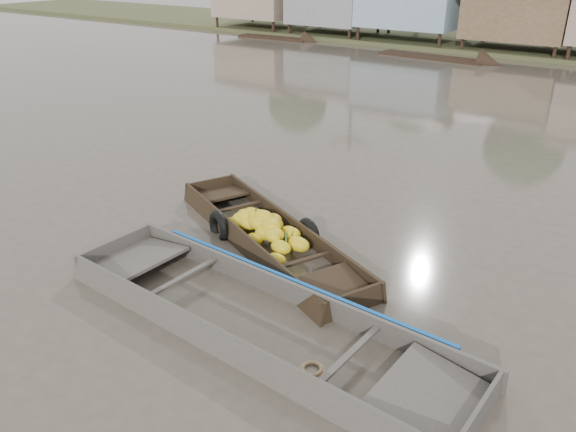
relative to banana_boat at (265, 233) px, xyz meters
The scene contains 3 objects.
ground 1.99m from the banana_boat, 48.69° to the right, with size 120.00×120.00×0.00m, color #4C453A.
banana_boat is the anchor object (origin of this frame).
viewer_boat 3.00m from the banana_boat, 54.93° to the right, with size 7.47×2.26×0.60m.
Camera 1 is at (5.12, -6.77, 5.51)m, focal length 35.00 mm.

